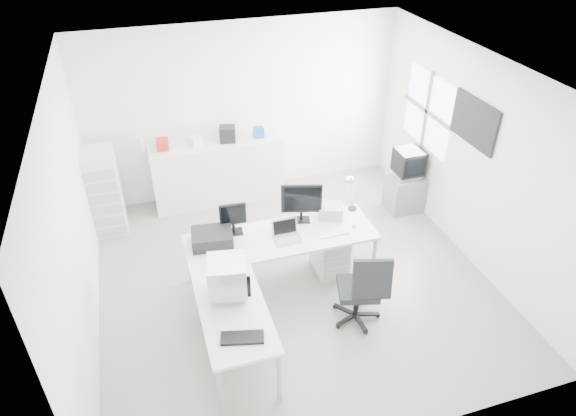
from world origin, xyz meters
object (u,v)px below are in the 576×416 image
object	(u,v)px
crt_monitor	(227,278)
tv_cabinet	(404,193)
laptop	(287,233)
main_desk	(281,259)
lcd_monitor_large	(301,203)
laser_printer	(331,211)
side_desk	(236,336)
office_chair	(358,286)
filing_cabinet	(105,191)
drawer_pedestal	(330,251)
sideboard	(218,172)
crt_tv	(409,164)
inkjet_printer	(212,238)
lcd_monitor_small	(233,219)

from	to	relation	value
crt_monitor	tv_cabinet	distance (m)	3.84
laptop	tv_cabinet	distance (m)	2.68
main_desk	lcd_monitor_large	world-z (taller)	lcd_monitor_large
lcd_monitor_large	laser_printer	xyz separation A→B (m)	(0.40, -0.03, -0.18)
lcd_monitor_large	crt_monitor	xyz separation A→B (m)	(-1.20, -1.10, -0.04)
laser_printer	tv_cabinet	size ratio (longest dim) A/B	0.53
side_desk	crt_monitor	size ratio (longest dim) A/B	2.98
laser_printer	office_chair	xyz separation A→B (m)	(-0.08, -1.13, -0.32)
laptop	office_chair	xyz separation A→B (m)	(0.62, -0.81, -0.33)
main_desk	filing_cabinet	distance (m)	2.88
main_desk	laptop	bearing A→B (deg)	-63.43
tv_cabinet	laptop	bearing A→B (deg)	-152.64
laser_printer	drawer_pedestal	bearing A→B (deg)	-86.48
main_desk	sideboard	xyz separation A→B (m)	(-0.39, 2.26, 0.14)
lcd_monitor_large	crt_monitor	size ratio (longest dim) A/B	1.16
main_desk	crt_monitor	xyz separation A→B (m)	(-0.85, -0.85, 0.61)
filing_cabinet	lcd_monitor_large	bearing A→B (deg)	-34.32
side_desk	filing_cabinet	size ratio (longest dim) A/B	1.06
main_desk	sideboard	world-z (taller)	sideboard
crt_tv	sideboard	bearing A→B (deg)	157.31
inkjet_printer	filing_cabinet	xyz separation A→B (m)	(-1.27, 1.84, -0.18)
lcd_monitor_small	crt_monitor	xyz separation A→B (m)	(-0.30, -1.10, 0.03)
side_desk	filing_cabinet	bearing A→B (deg)	112.70
office_chair	crt_monitor	bearing A→B (deg)	-166.71
sideboard	laptop	bearing A→B (deg)	-79.49
drawer_pedestal	filing_cabinet	size ratio (longest dim) A/B	0.46
filing_cabinet	laser_printer	bearing A→B (deg)	-30.88
lcd_monitor_large	sideboard	xyz separation A→B (m)	(-0.74, 2.01, -0.50)
sideboard	office_chair	bearing A→B (deg)	-71.57
lcd_monitor_small	sideboard	bearing A→B (deg)	90.03
office_chair	laptop	bearing A→B (deg)	142.89
sideboard	crt_monitor	bearing A→B (deg)	-98.43
crt_monitor	crt_tv	xyz separation A→B (m)	(3.23, 1.96, -0.17)
crt_tv	laptop	bearing A→B (deg)	-152.64
inkjet_printer	office_chair	bearing A→B (deg)	-26.62
office_chair	crt_tv	bearing A→B (deg)	65.07
main_desk	lcd_monitor_large	distance (m)	0.78
side_desk	lcd_monitor_small	world-z (taller)	lcd_monitor_small
laptop	laser_printer	size ratio (longest dim) A/B	1.05
office_chair	filing_cabinet	world-z (taller)	filing_cabinet
lcd_monitor_small	crt_monitor	distance (m)	1.14
main_desk	side_desk	bearing A→B (deg)	-127.69
drawer_pedestal	laptop	xyz separation A→B (m)	(-0.65, -0.15, 0.56)
crt_monitor	crt_tv	size ratio (longest dim) A/B	0.94
lcd_monitor_large	laptop	world-z (taller)	lcd_monitor_large
lcd_monitor_large	laptop	size ratio (longest dim) A/B	1.67
laptop	main_desk	bearing A→B (deg)	116.56
laptop	crt_monitor	distance (m)	1.18
laser_printer	inkjet_printer	bearing A→B (deg)	-155.80
main_desk	crt_monitor	bearing A→B (deg)	-135.00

